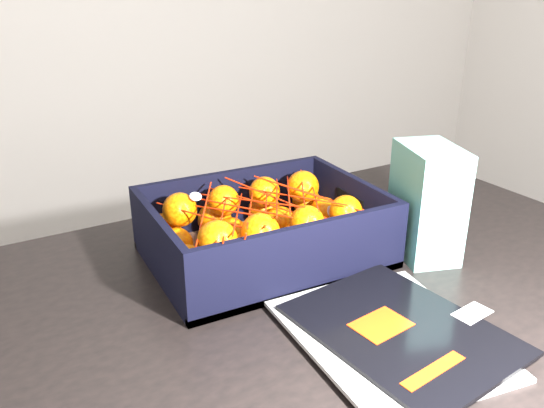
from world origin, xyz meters
name	(u,v)px	position (x,y,z in m)	size (l,w,h in m)	color
table	(321,335)	(-0.11, 0.21, 0.65)	(1.24, 0.86, 0.75)	black
magazine_stack	(393,333)	(-0.11, 0.04, 0.76)	(0.27, 0.31, 0.02)	#BABAB6
produce_crate	(264,238)	(-0.16, 0.33, 0.79)	(0.38, 0.28, 0.12)	brown
clementine_heap	(264,227)	(-0.16, 0.33, 0.81)	(0.36, 0.26, 0.11)	#FC6C05
mesh_net	(262,205)	(-0.16, 0.32, 0.85)	(0.31, 0.25, 0.09)	red
retail_carton	(427,202)	(0.10, 0.22, 0.85)	(0.09, 0.13, 0.19)	white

